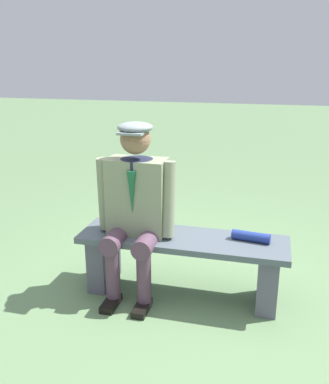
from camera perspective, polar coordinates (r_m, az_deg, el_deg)
The scene contains 4 objects.
ground_plane at distance 3.49m, azimuth 2.34°, elevation -13.43°, with size 30.00×30.00×0.00m, color #5E7E54.
bench at distance 3.33m, azimuth 2.41°, elevation -8.71°, with size 1.60×0.46×0.49m.
seated_man at distance 3.20m, azimuth -3.96°, elevation -1.46°, with size 0.61×0.56×1.36m.
rolled_magazine at distance 3.24m, azimuth 11.56°, elevation -5.89°, with size 0.07×0.07×0.29m, color navy.
Camera 1 is at (-0.61, 2.93, 1.80)m, focal length 39.61 mm.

